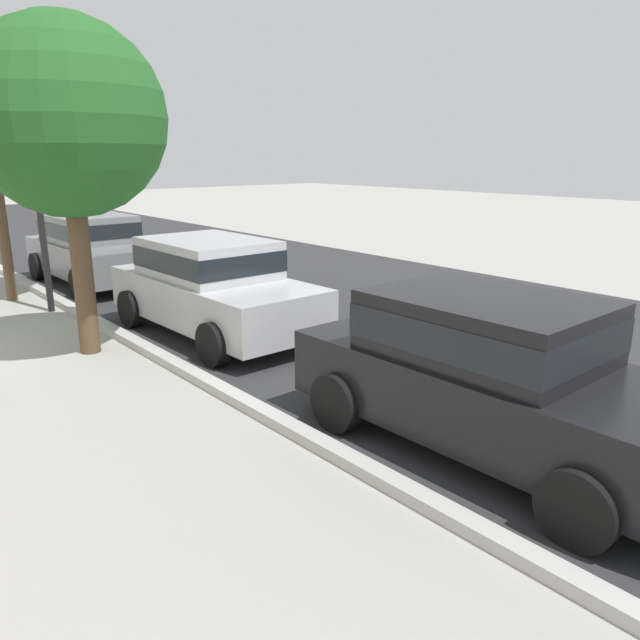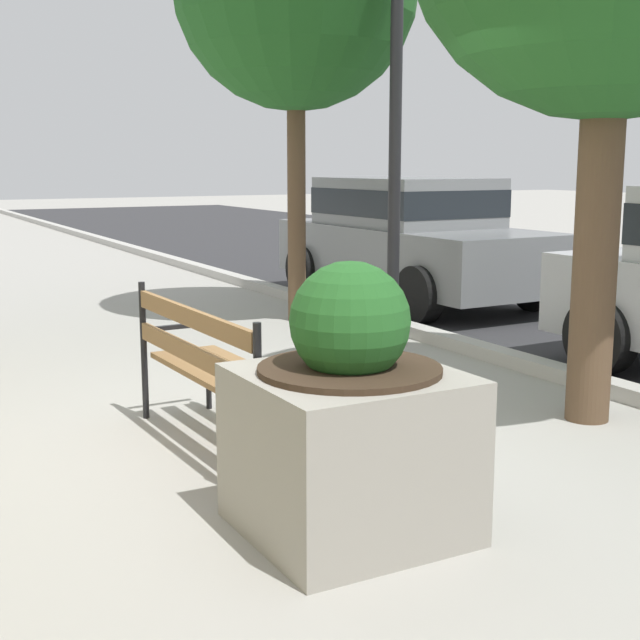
{
  "view_description": "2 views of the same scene",
  "coord_description": "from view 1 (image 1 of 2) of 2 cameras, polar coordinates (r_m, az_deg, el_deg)",
  "views": [
    {
      "loc": [
        9.69,
        -0.69,
        2.88
      ],
      "look_at": [
        3.87,
        4.2,
        0.8
      ],
      "focal_mm": 34.21,
      "sensor_mm": 36.0,
      "label": 1
    },
    {
      "loc": [
        4.98,
        -2.1,
        1.73
      ],
      "look_at": [
        0.18,
        0.52,
        0.75
      ],
      "focal_mm": 48.86,
      "sensor_mm": 36.0,
      "label": 2
    }
  ],
  "objects": [
    {
      "name": "lamp_post",
      "position": [
        12.29,
        -25.1,
        12.36
      ],
      "size": [
        0.32,
        0.32,
        3.9
      ],
      "color": "black",
      "rests_on": "ground"
    },
    {
      "name": "parked_car_grey",
      "position": [
        14.85,
        -20.56,
        6.42
      ],
      "size": [
        4.13,
        1.98,
        1.56
      ],
      "color": "slate",
      "rests_on": "ground"
    },
    {
      "name": "street_tree_down_street",
      "position": [
        9.39,
        -22.61,
        16.93
      ],
      "size": [
        2.71,
        2.71,
        4.71
      ],
      "color": "brown",
      "rests_on": "ground"
    },
    {
      "name": "parked_car_black",
      "position": [
        6.21,
        15.59,
        -4.46
      ],
      "size": [
        4.13,
        1.98,
        1.56
      ],
      "color": "black",
      "rests_on": "ground"
    },
    {
      "name": "parked_car_silver",
      "position": [
        10.06,
        -10.06,
        3.35
      ],
      "size": [
        4.13,
        1.98,
        1.56
      ],
      "color": "#B7B7BC",
      "rests_on": "ground"
    },
    {
      "name": "curb_stone",
      "position": [
        10.71,
        -18.99,
        -0.83
      ],
      "size": [
        60.0,
        0.2,
        0.12
      ],
      "primitive_type": "cube",
      "color": "#B2AFA8",
      "rests_on": "ground"
    },
    {
      "name": "street_surface",
      "position": [
        13.01,
        0.16,
        2.51
      ],
      "size": [
        60.0,
        9.0,
        0.01
      ],
      "primitive_type": "cube",
      "color": "#2D2D30",
      "rests_on": "ground"
    }
  ]
}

